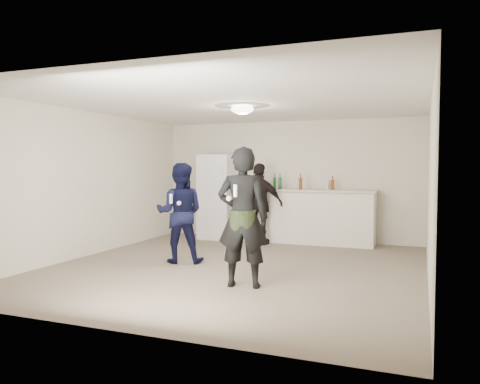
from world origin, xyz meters
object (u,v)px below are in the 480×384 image
(fridge, at_px, (218,197))
(spectator, at_px, (260,204))
(counter, at_px, (308,217))
(man, at_px, (180,213))
(woman, at_px, (243,217))
(shaker, at_px, (271,185))

(fridge, height_order, spectator, fridge)
(counter, bearing_deg, man, -119.64)
(fridge, xyz_separation_m, woman, (1.96, -3.64, -0.00))
(man, xyz_separation_m, spectator, (0.64, 2.11, 0.01))
(counter, distance_m, spectator, 1.05)
(shaker, relative_size, spectator, 0.11)
(counter, distance_m, fridge, 2.00)
(counter, xyz_separation_m, woman, (-0.00, -3.71, 0.37))
(counter, xyz_separation_m, spectator, (-0.86, -0.52, 0.28))
(shaker, bearing_deg, spectator, -95.46)
(spectator, bearing_deg, fridge, -21.08)
(shaker, bearing_deg, woman, -77.88)
(counter, bearing_deg, fridge, -177.96)
(woman, distance_m, spectator, 3.30)
(shaker, xyz_separation_m, spectator, (-0.05, -0.56, -0.37))
(fridge, relative_size, spectator, 1.11)
(shaker, distance_m, woman, 3.84)
(fridge, bearing_deg, spectator, -22.34)
(counter, height_order, fridge, fridge)
(counter, bearing_deg, shaker, 177.29)
(man, relative_size, woman, 0.89)
(fridge, height_order, woman, fridge)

